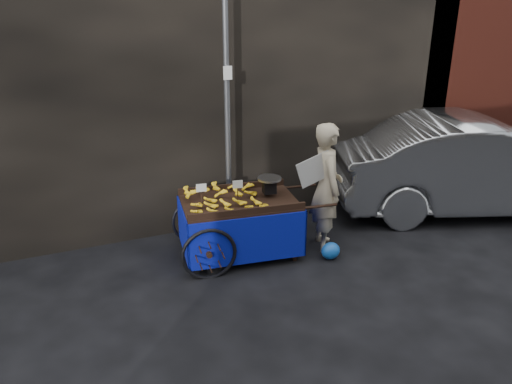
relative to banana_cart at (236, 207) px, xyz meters
name	(u,v)px	position (x,y,z in m)	size (l,w,h in m)	color
ground	(242,277)	(-0.15, -0.60, -0.72)	(80.00, 80.00, 0.00)	black
building_wall	(204,55)	(0.24, 2.00, 1.78)	(13.50, 2.00, 5.00)	black
street_pole	(227,101)	(0.15, 0.70, 1.29)	(0.12, 0.10, 4.00)	slate
banana_cart	(236,207)	(0.00, 0.00, 0.00)	(2.23, 1.25, 1.16)	black
vendor	(327,187)	(1.25, -0.25, 0.19)	(0.82, 0.75, 1.81)	#BDAD8C
plastic_bag	(331,251)	(1.14, -0.62, -0.60)	(0.27, 0.21, 0.24)	blue
parked_car	(478,165)	(4.22, -0.04, 0.07)	(1.66, 4.75, 1.57)	silver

